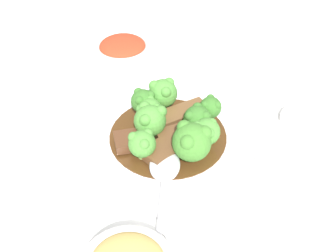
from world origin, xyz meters
TOP-DOWN VIEW (x-y plane):
  - ground_plane at (0.00, 0.00)m, footprint 4.00×4.00m
  - main_plate at (0.00, 0.00)m, footprint 0.27×0.27m
  - beef_strip_0 at (0.01, 0.01)m, footprint 0.06×0.06m
  - beef_strip_1 at (-0.04, 0.01)m, footprint 0.08×0.07m
  - beef_strip_2 at (0.04, -0.04)m, footprint 0.06×0.06m
  - beef_strip_3 at (0.04, 0.01)m, footprint 0.06×0.05m
  - broccoli_floret_0 at (0.03, 0.05)m, footprint 0.05×0.05m
  - broccoli_floret_1 at (0.00, 0.06)m, footprint 0.04×0.04m
  - broccoli_floret_2 at (-0.01, -0.03)m, footprint 0.04×0.04m
  - broccoli_floret_3 at (0.01, -0.02)m, footprint 0.05×0.05m
  - broccoli_floret_4 at (-0.05, -0.03)m, footprint 0.04×0.04m
  - broccoli_floret_5 at (-0.02, 0.04)m, footprint 0.04×0.04m
  - broccoli_floret_6 at (-0.02, -0.05)m, footprint 0.04×0.04m
  - broccoli_floret_7 at (0.06, -0.01)m, footprint 0.04×0.04m
  - broccoli_floret_8 at (-0.05, 0.05)m, footprint 0.03×0.03m
  - serving_spoon at (0.08, 0.03)m, footprint 0.21×0.09m
  - side_bowl_kimchi at (-0.16, -0.15)m, footprint 0.10×0.10m
  - sauce_dish at (-0.12, 0.17)m, footprint 0.07×0.07m
  - paper_napkin at (-0.07, 0.22)m, footprint 0.13×0.11m

SIDE VIEW (x-z plane):
  - ground_plane at x=0.00m, z-range 0.00..0.00m
  - paper_napkin at x=-0.07m, z-range 0.00..0.01m
  - sauce_dish at x=-0.12m, z-range 0.00..0.01m
  - main_plate at x=0.00m, z-range 0.00..0.02m
  - side_bowl_kimchi at x=-0.16m, z-range 0.00..0.04m
  - serving_spoon at x=0.08m, z-range 0.02..0.03m
  - beef_strip_2 at x=0.04m, z-range 0.02..0.03m
  - beef_strip_1 at x=-0.04m, z-range 0.02..0.03m
  - beef_strip_0 at x=0.01m, z-range 0.02..0.03m
  - beef_strip_3 at x=0.04m, z-range 0.02..0.03m
  - broccoli_floret_5 at x=-0.02m, z-range 0.02..0.06m
  - broccoli_floret_2 at x=-0.01m, z-range 0.02..0.06m
  - broccoli_floret_7 at x=0.06m, z-range 0.02..0.07m
  - broccoli_floret_1 at x=0.00m, z-range 0.02..0.07m
  - broccoli_floret_8 at x=-0.05m, z-range 0.02..0.07m
  - broccoli_floret_4 at x=-0.05m, z-range 0.02..0.07m
  - broccoli_floret_6 at x=-0.02m, z-range 0.02..0.07m
  - broccoli_floret_3 at x=0.01m, z-range 0.02..0.07m
  - broccoli_floret_0 at x=0.03m, z-range 0.02..0.08m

